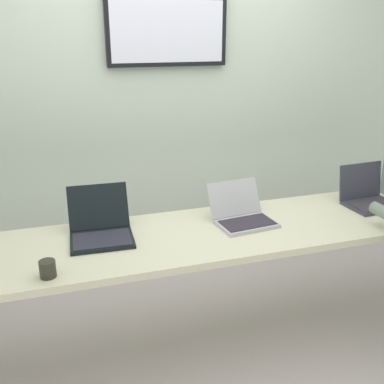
# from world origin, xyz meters

# --- Properties ---
(ground) EXTENTS (8.00, 8.00, 0.04)m
(ground) POSITION_xyz_m (0.00, 0.00, -0.02)
(ground) COLOR #BEB0B1
(back_wall) EXTENTS (8.00, 0.11, 2.71)m
(back_wall) POSITION_xyz_m (0.00, 1.13, 1.36)
(back_wall) COLOR beige
(back_wall) RESTS_ON ground
(workbench) EXTENTS (3.58, 0.70, 0.74)m
(workbench) POSITION_xyz_m (0.00, 0.00, 0.70)
(workbench) COLOR beige
(workbench) RESTS_ON ground
(laptop_station_1) EXTENTS (0.35, 0.39, 0.25)m
(laptop_station_1) POSITION_xyz_m (-0.64, 0.11, 0.80)
(laptop_station_1) COLOR black
(laptop_station_1) RESTS_ON workbench
(laptop_station_2) EXTENTS (0.37, 0.36, 0.22)m
(laptop_station_2) POSITION_xyz_m (0.19, 0.07, 0.79)
(laptop_station_2) COLOR #B1AEB5
(laptop_station_2) RESTS_ON workbench
(laptop_station_3) EXTENTS (0.35, 0.30, 0.26)m
(laptop_station_3) POSITION_xyz_m (1.10, 0.08, 0.80)
(laptop_station_3) COLOR #353341
(laptop_station_3) RESTS_ON workbench
(coffee_mug) EXTENTS (0.08, 0.08, 0.08)m
(coffee_mug) POSITION_xyz_m (-0.93, -0.25, 0.78)
(coffee_mug) COLOR #2C2C21
(coffee_mug) RESTS_ON workbench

